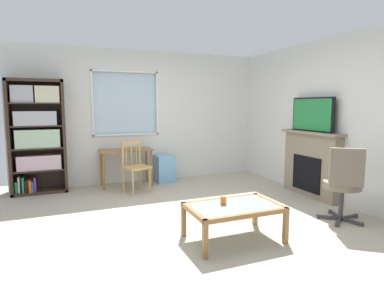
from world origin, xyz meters
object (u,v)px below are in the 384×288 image
at_px(office_chair, 344,181).
at_px(bookshelf, 37,134).
at_px(plastic_drawer_unit, 165,169).
at_px(fireplace, 311,164).
at_px(tv, 312,114).
at_px(desk_under_window, 126,155).
at_px(coffee_table, 234,210).
at_px(sippy_cup, 223,200).
at_px(wooden_chair, 135,166).

bearing_deg(office_chair, bookshelf, 140.20).
relative_size(plastic_drawer_unit, office_chair, 0.53).
distance_m(fireplace, tv, 0.82).
xyz_separation_m(desk_under_window, coffee_table, (0.66, -2.93, -0.24)).
bearing_deg(plastic_drawer_unit, sippy_cup, -94.07).
xyz_separation_m(wooden_chair, sippy_cup, (0.51, -2.34, -0.01)).
xyz_separation_m(plastic_drawer_unit, sippy_cup, (-0.21, -2.90, 0.18)).
xyz_separation_m(wooden_chair, coffee_table, (0.60, -2.41, -0.11)).
xyz_separation_m(fireplace, sippy_cup, (-2.17, -0.99, -0.10)).
height_order(plastic_drawer_unit, coffee_table, plastic_drawer_unit).
xyz_separation_m(fireplace, office_chair, (-0.51, -1.14, 0.00)).
bearing_deg(plastic_drawer_unit, coffee_table, -92.23).
bearing_deg(wooden_chair, desk_under_window, 96.93).
distance_m(desk_under_window, plastic_drawer_unit, 0.84).
xyz_separation_m(bookshelf, sippy_cup, (2.06, -2.96, -0.59)).
relative_size(tv, coffee_table, 0.87).
relative_size(desk_under_window, wooden_chair, 1.09).
xyz_separation_m(desk_under_window, wooden_chair, (0.06, -0.52, -0.13)).
height_order(wooden_chair, coffee_table, wooden_chair).
bearing_deg(desk_under_window, plastic_drawer_unit, 3.69).
xyz_separation_m(office_chair, coffee_table, (-1.58, 0.07, -0.20)).
relative_size(office_chair, coffee_table, 0.97).
height_order(coffee_table, sippy_cup, sippy_cup).
distance_m(fireplace, coffee_table, 2.35).
bearing_deg(office_chair, tv, 66.83).
bearing_deg(sippy_cup, plastic_drawer_unit, 85.93).
xyz_separation_m(desk_under_window, office_chair, (2.24, -3.00, -0.04)).
distance_m(tv, office_chair, 1.49).
xyz_separation_m(bookshelf, tv, (4.22, -1.97, 0.34)).
bearing_deg(desk_under_window, office_chair, -53.31).
bearing_deg(wooden_chair, sippy_cup, -77.79).
relative_size(wooden_chair, office_chair, 0.90).
bearing_deg(plastic_drawer_unit, desk_under_window, -176.31).
bearing_deg(tv, sippy_cup, -155.32).
distance_m(bookshelf, desk_under_window, 1.56).
height_order(bookshelf, wooden_chair, bookshelf).
relative_size(wooden_chair, fireplace, 0.72).
height_order(desk_under_window, tv, tv).
xyz_separation_m(plastic_drawer_unit, fireplace, (1.97, -1.91, 0.28)).
relative_size(tv, office_chair, 0.90).
bearing_deg(office_chair, desk_under_window, 126.69).
bearing_deg(tv, wooden_chair, 153.19).
bearing_deg(fireplace, wooden_chair, 153.35).
xyz_separation_m(plastic_drawer_unit, office_chair, (1.46, -3.05, 0.29)).
xyz_separation_m(plastic_drawer_unit, tv, (1.95, -1.91, 1.11)).
distance_m(desk_under_window, office_chair, 3.74).
xyz_separation_m(desk_under_window, sippy_cup, (0.57, -2.85, -0.14)).
bearing_deg(plastic_drawer_unit, tv, -44.43).
distance_m(bookshelf, wooden_chair, 1.77).
bearing_deg(tv, plastic_drawer_unit, 135.57).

